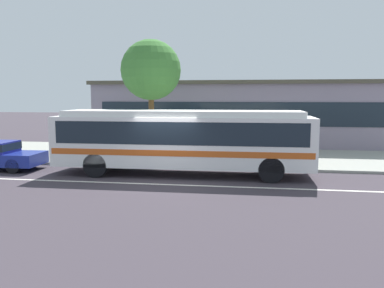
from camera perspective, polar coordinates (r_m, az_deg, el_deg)
ground_plane at (r=15.82m, az=-3.85°, el=-5.22°), size 120.00×120.00×0.00m
sidewalk_slab at (r=22.12m, az=-0.18°, el=-1.55°), size 60.00×8.00×0.12m
lane_stripe_center at (r=15.06m, az=-4.52°, el=-5.84°), size 56.00×0.16×0.01m
transit_bus at (r=16.61m, az=-1.36°, el=0.94°), size 10.81×2.52×2.73m
pedestrian_waiting_near_sign at (r=19.47m, az=-0.05°, el=0.42°), size 0.48×0.48×1.69m
pedestrian_walking_along_curb at (r=18.93m, az=16.41°, el=-0.11°), size 0.41×0.41×1.67m
bus_stop_sign at (r=18.48m, az=9.83°, el=1.68°), size 0.08×0.44×2.41m
street_tree_near_stop at (r=20.55m, az=-5.98°, el=10.56°), size 3.08×3.08×6.09m
station_building at (r=28.54m, az=6.95°, el=4.57°), size 19.41×8.60×4.31m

